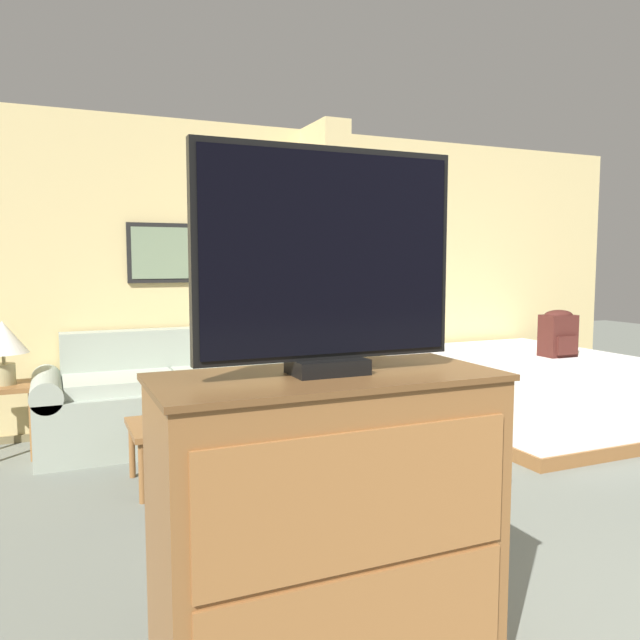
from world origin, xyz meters
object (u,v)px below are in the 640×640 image
at_px(tv, 328,262).
at_px(coffee_table, 194,427).
at_px(couch, 174,400).
at_px(tv_dresser, 328,532).
at_px(backpack, 558,332).
at_px(bed, 528,389).
at_px(table_lamp, 3,341).

bearing_deg(tv, coffee_table, 89.97).
bearing_deg(coffee_table, couch, 86.81).
bearing_deg(couch, tv, -91.04).
bearing_deg(tv_dresser, tv, 90.00).
bearing_deg(coffee_table, backpack, 3.73).
xyz_separation_m(couch, bed, (2.96, -0.69, -0.03)).
relative_size(tv_dresser, tv, 1.29).
bearing_deg(coffee_table, table_lamp, 137.63).
distance_m(couch, table_lamp, 1.30).
bearing_deg(backpack, table_lamp, 169.34).
bearing_deg(bed, couch, 166.94).
xyz_separation_m(tv, bed, (3.02, 2.41, -1.12)).
distance_m(couch, tv_dresser, 3.11).
bearing_deg(tv, tv_dresser, -90.00).
xyz_separation_m(coffee_table, table_lamp, (-1.14, 1.04, 0.49)).
distance_m(tv, bed, 4.02).
distance_m(tv_dresser, tv, 0.89).
height_order(tv, bed, tv).
xyz_separation_m(tv, backpack, (3.24, 2.31, -0.62)).
bearing_deg(backpack, couch, 166.15).
relative_size(couch, coffee_table, 2.58).
distance_m(bed, backpack, 0.56).
relative_size(tv, backpack, 2.15).
distance_m(tv_dresser, bed, 3.87).
relative_size(table_lamp, backpack, 1.13).
height_order(table_lamp, bed, table_lamp).
distance_m(coffee_table, backpack, 3.28).
bearing_deg(tv_dresser, backpack, 35.48).
bearing_deg(tv_dresser, table_lamp, 109.88).
bearing_deg(tv, table_lamp, 109.89).
relative_size(coffee_table, table_lamp, 1.74).
height_order(tv, backpack, tv).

